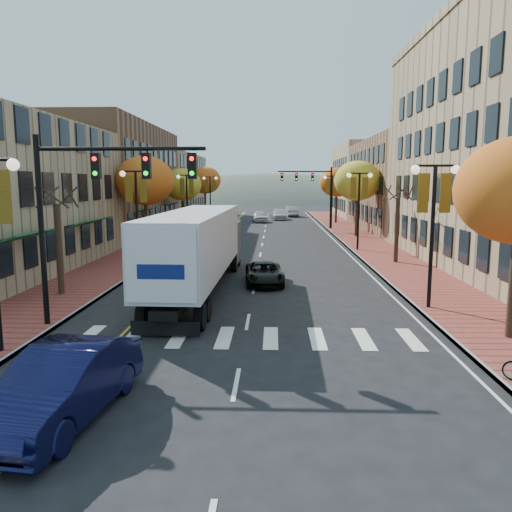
{
  "coord_description": "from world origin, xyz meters",
  "views": [
    {
      "loc": [
        0.98,
        -14.64,
        5.35
      ],
      "look_at": [
        0.23,
        6.51,
        2.2
      ],
      "focal_mm": 35.0,
      "sensor_mm": 36.0,
      "label": 1
    }
  ],
  "objects": [
    {
      "name": "ground",
      "position": [
        0.0,
        0.0,
        0.0
      ],
      "size": [
        200.0,
        200.0,
        0.0
      ],
      "primitive_type": "plane",
      "color": "black",
      "rests_on": "ground"
    },
    {
      "name": "sidewalk_left",
      "position": [
        -9.0,
        32.5,
        0.07
      ],
      "size": [
        4.0,
        85.0,
        0.15
      ],
      "primitive_type": "cube",
      "color": "brown",
      "rests_on": "ground"
    },
    {
      "name": "sidewalk_right",
      "position": [
        9.0,
        32.5,
        0.07
      ],
      "size": [
        4.0,
        85.0,
        0.15
      ],
      "primitive_type": "cube",
      "color": "brown",
      "rests_on": "ground"
    },
    {
      "name": "building_left_mid",
      "position": [
        -17.0,
        36.0,
        5.5
      ],
      "size": [
        12.0,
        24.0,
        11.0
      ],
      "primitive_type": "cube",
      "color": "brown",
      "rests_on": "ground"
    },
    {
      "name": "building_left_far",
      "position": [
        -17.0,
        61.0,
        4.75
      ],
      "size": [
        12.0,
        26.0,
        9.5
      ],
      "primitive_type": "cube",
      "color": "#9E8966",
      "rests_on": "ground"
    },
    {
      "name": "building_right_mid",
      "position": [
        18.5,
        42.0,
        5.0
      ],
      "size": [
        15.0,
        24.0,
        10.0
      ],
      "primitive_type": "cube",
      "color": "brown",
      "rests_on": "ground"
    },
    {
      "name": "building_right_far",
      "position": [
        18.5,
        64.0,
        5.5
      ],
      "size": [
        15.0,
        20.0,
        11.0
      ],
      "primitive_type": "cube",
      "color": "#9E8966",
      "rests_on": "ground"
    },
    {
      "name": "tree_left_a",
      "position": [
        -9.0,
        8.0,
        2.25
      ],
      "size": [
        0.28,
        0.28,
        4.2
      ],
      "color": "#382619",
      "rests_on": "sidewalk_left"
    },
    {
      "name": "tree_left_b",
      "position": [
        -9.0,
        24.0,
        5.45
      ],
      "size": [
        4.48,
        4.48,
        7.21
      ],
      "color": "#382619",
      "rests_on": "sidewalk_left"
    },
    {
      "name": "tree_left_c",
      "position": [
        -9.0,
        40.0,
        5.05
      ],
      "size": [
        4.16,
        4.16,
        6.69
      ],
      "color": "#382619",
      "rests_on": "sidewalk_left"
    },
    {
      "name": "tree_left_d",
      "position": [
        -9.0,
        58.0,
        5.6
      ],
      "size": [
        4.61,
        4.61,
        7.42
      ],
      "color": "#382619",
      "rests_on": "sidewalk_left"
    },
    {
      "name": "tree_right_b",
      "position": [
        9.0,
        18.0,
        2.25
      ],
      "size": [
        0.28,
        0.28,
        4.2
      ],
      "color": "#382619",
      "rests_on": "sidewalk_right"
    },
    {
      "name": "tree_right_c",
      "position": [
        9.0,
        34.0,
        5.45
      ],
      "size": [
        4.48,
        4.48,
        7.21
      ],
      "color": "#382619",
      "rests_on": "sidewalk_right"
    },
    {
      "name": "tree_right_d",
      "position": [
        9.0,
        50.0,
        5.29
      ],
      "size": [
        4.35,
        4.35,
        7.0
      ],
      "color": "#382619",
      "rests_on": "sidewalk_right"
    },
    {
      "name": "lamp_left_b",
      "position": [
        -7.5,
        16.0,
        4.29
      ],
      "size": [
        1.96,
        0.36,
        6.05
      ],
      "color": "black",
      "rests_on": "ground"
    },
    {
      "name": "lamp_left_c",
      "position": [
        -7.5,
        34.0,
        4.29
      ],
      "size": [
        1.96,
        0.36,
        6.05
      ],
      "color": "black",
      "rests_on": "ground"
    },
    {
      "name": "lamp_left_d",
      "position": [
        -7.5,
        52.0,
        4.29
      ],
      "size": [
        1.96,
        0.36,
        6.05
      ],
      "color": "black",
      "rests_on": "ground"
    },
    {
      "name": "lamp_right_a",
      "position": [
        7.5,
        6.0,
        4.29
      ],
      "size": [
        1.96,
        0.36,
        6.05
      ],
      "color": "black",
      "rests_on": "ground"
    },
    {
      "name": "lamp_right_b",
      "position": [
        7.5,
        24.0,
        4.29
      ],
      "size": [
        1.96,
        0.36,
        6.05
      ],
      "color": "black",
      "rests_on": "ground"
    },
    {
      "name": "lamp_right_c",
      "position": [
        7.5,
        42.0,
        4.29
      ],
      "size": [
        1.96,
        0.36,
        6.05
      ],
      "color": "black",
      "rests_on": "ground"
    },
    {
      "name": "traffic_mast_near",
      "position": [
        -5.48,
        3.0,
        4.92
      ],
      "size": [
        6.1,
        0.35,
        7.0
      ],
      "color": "black",
      "rests_on": "ground"
    },
    {
      "name": "traffic_mast_far",
      "position": [
        5.48,
        42.0,
        4.92
      ],
      "size": [
        6.1,
        0.34,
        7.0
      ],
      "color": "black",
      "rests_on": "ground"
    },
    {
      "name": "semi_truck",
      "position": [
        -2.57,
        9.34,
        2.34
      ],
      "size": [
        2.92,
        16.07,
        4.0
      ],
      "rotation": [
        0.0,
        0.0,
        -0.02
      ],
      "color": "black",
      "rests_on": "ground"
    },
    {
      "name": "navy_sedan",
      "position": [
        -3.75,
        -4.13,
        0.84
      ],
      "size": [
        2.39,
        5.25,
        1.67
      ],
      "primitive_type": "imported",
      "rotation": [
        0.0,
        0.0,
        -0.13
      ],
      "color": "black",
      "rests_on": "ground"
    },
    {
      "name": "black_suv",
      "position": [
        0.5,
        11.2,
        0.58
      ],
      "size": [
        2.22,
        4.31,
        1.16
      ],
      "primitive_type": "imported",
      "rotation": [
        0.0,
        0.0,
        0.07
      ],
      "color": "black",
      "rests_on": "ground"
    },
    {
      "name": "car_far_white",
      "position": [
        -0.91,
        52.34,
        0.77
      ],
      "size": [
        2.31,
        4.72,
        1.55
      ],
      "primitive_type": "imported",
      "rotation": [
        0.0,
        0.0,
        0.11
      ],
      "color": "silver",
      "rests_on": "ground"
    },
    {
      "name": "car_far_silver",
      "position": [
        1.73,
        56.95,
        0.74
      ],
      "size": [
        2.31,
        5.19,
        1.48
      ],
      "primitive_type": "imported",
      "rotation": [
        0.0,
        0.0,
        0.05
      ],
      "color": "#BAB9C1",
      "rests_on": "ground"
    },
    {
      "name": "car_far_oncoming",
      "position": [
        3.76,
        63.43,
        0.79
      ],
      "size": [
        2.15,
        4.95,
        1.58
      ],
      "primitive_type": "imported",
      "rotation": [
        0.0,
        0.0,
        3.24
      ],
      "color": "#B6B6BE",
      "rests_on": "ground"
    }
  ]
}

